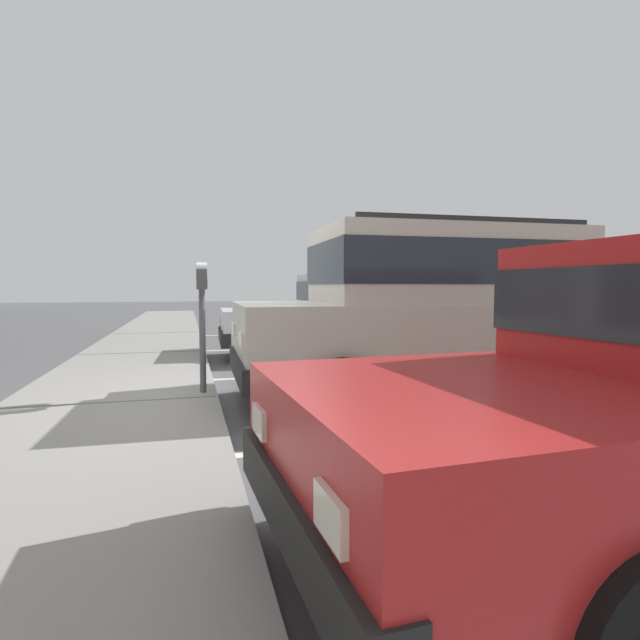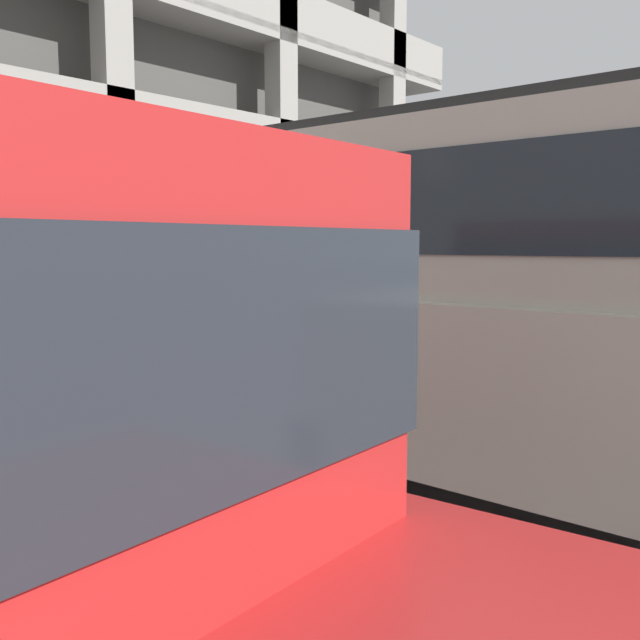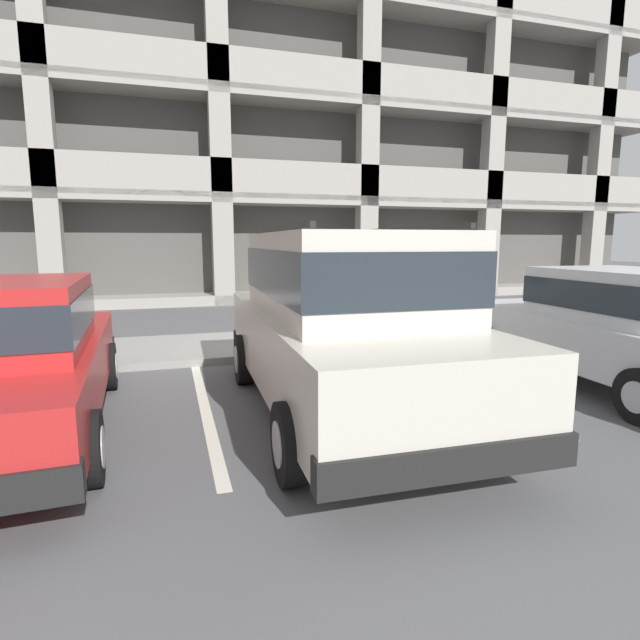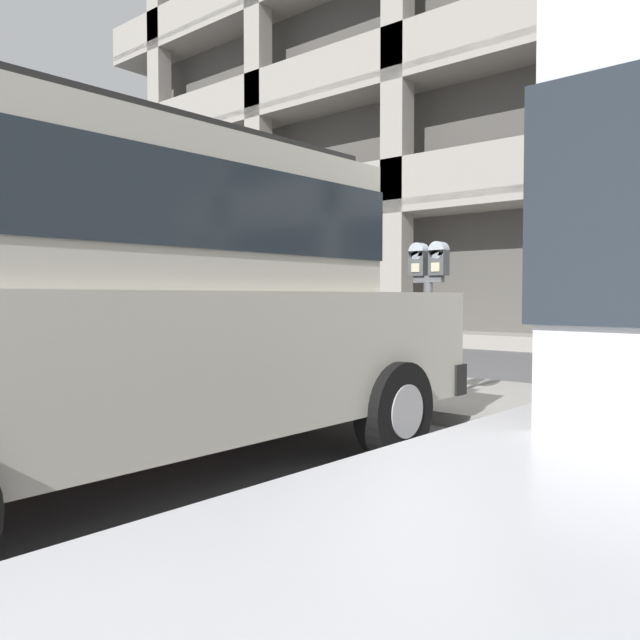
% 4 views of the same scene
% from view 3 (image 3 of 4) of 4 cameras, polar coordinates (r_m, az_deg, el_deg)
% --- Properties ---
extents(ground_plane, '(80.00, 80.00, 0.10)m').
position_cam_3_polar(ground_plane, '(7.88, -1.95, -5.24)').
color(ground_plane, '#565659').
extents(sidewalk, '(40.00, 2.20, 0.12)m').
position_cam_3_polar(sidewalk, '(9.08, -4.09, -2.63)').
color(sidewalk, gray).
rests_on(sidewalk, ground_plane).
extents(parking_stall_lines, '(13.22, 4.80, 0.01)m').
position_cam_3_polar(parking_stall_lines, '(7.23, 13.75, -6.35)').
color(parking_stall_lines, silver).
rests_on(parking_stall_lines, ground_plane).
extents(silver_suv, '(2.10, 4.83, 2.03)m').
position_cam_3_polar(silver_suv, '(5.37, 2.66, 0.46)').
color(silver_suv, beige).
rests_on(silver_suv, ground_plane).
extents(red_sedan, '(2.00, 4.56, 1.54)m').
position_cam_3_polar(red_sedan, '(5.53, -32.65, -3.53)').
color(red_sedan, red).
rests_on(red_sedan, ground_plane).
extents(dark_hatchback, '(1.95, 4.54, 1.54)m').
position_cam_3_polar(dark_hatchback, '(7.49, 30.45, -0.42)').
color(dark_hatchback, silver).
rests_on(dark_hatchback, ground_plane).
extents(parking_meter_near, '(0.35, 0.12, 1.46)m').
position_cam_3_polar(parking_meter_near, '(8.07, -0.89, 4.15)').
color(parking_meter_near, '#595B60').
rests_on(parking_meter_near, sidewalk).
extents(parking_garage, '(32.00, 10.00, 16.25)m').
position_cam_3_polar(parking_garage, '(21.13, -13.21, 24.24)').
color(parking_garage, '#54514D').
rests_on(parking_garage, ground_plane).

